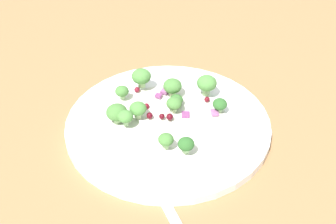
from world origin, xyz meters
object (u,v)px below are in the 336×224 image
Objects in this scene: broccoli_floret_0 at (125,117)px; broccoli_floret_1 at (174,104)px; plate at (168,122)px; broccoli_floret_2 at (186,144)px.

broccoli_floret_1 is (4.87, 5.58, -0.37)cm from broccoli_floret_0.
plate is at bearing 39.08° from broccoli_floret_0.
plate is at bearing -96.54° from broccoli_floret_1.
broccoli_floret_0 is 7.41cm from broccoli_floret_1.
broccoli_floret_2 is at bearing -11.43° from broccoli_floret_0.
broccoli_floret_1 is at bearing 83.46° from plate.
broccoli_floret_2 is (9.37, -1.89, -0.19)cm from broccoli_floret_0.
broccoli_floret_2 reaches higher than plate.
broccoli_floret_2 is at bearing -58.94° from broccoli_floret_1.
broccoli_floret_2 reaches higher than broccoli_floret_1.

